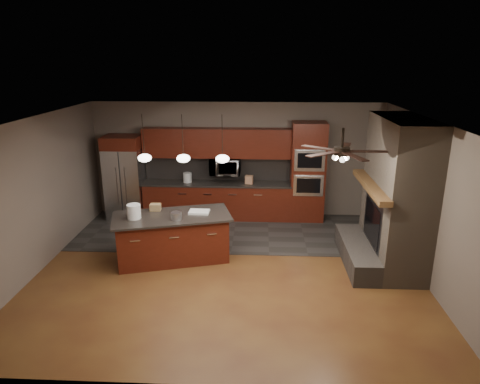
# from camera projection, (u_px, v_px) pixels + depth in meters

# --- Properties ---
(ground) EXTENTS (7.00, 7.00, 0.00)m
(ground) POSITION_uv_depth(u_px,v_px,m) (228.00, 269.00, 8.05)
(ground) COLOR brown
(ground) RESTS_ON ground
(ceiling) EXTENTS (7.00, 6.00, 0.02)m
(ceiling) POSITION_uv_depth(u_px,v_px,m) (227.00, 120.00, 7.20)
(ceiling) COLOR white
(ceiling) RESTS_ON back_wall
(back_wall) EXTENTS (7.00, 0.02, 2.80)m
(back_wall) POSITION_uv_depth(u_px,v_px,m) (237.00, 160.00, 10.48)
(back_wall) COLOR #63584F
(back_wall) RESTS_ON ground
(right_wall) EXTENTS (0.02, 6.00, 2.80)m
(right_wall) POSITION_uv_depth(u_px,v_px,m) (427.00, 201.00, 7.46)
(right_wall) COLOR #63584F
(right_wall) RESTS_ON ground
(left_wall) EXTENTS (0.02, 6.00, 2.80)m
(left_wall) POSITION_uv_depth(u_px,v_px,m) (36.00, 195.00, 7.79)
(left_wall) COLOR #63584F
(left_wall) RESTS_ON ground
(slate_tile_patch) EXTENTS (7.00, 2.40, 0.01)m
(slate_tile_patch) POSITION_uv_depth(u_px,v_px,m) (234.00, 231.00, 9.76)
(slate_tile_patch) COLOR #302D2B
(slate_tile_patch) RESTS_ON ground
(fireplace_column) EXTENTS (1.30, 2.10, 2.80)m
(fireplace_column) POSITION_uv_depth(u_px,v_px,m) (393.00, 199.00, 7.90)
(fireplace_column) COLOR brown
(fireplace_column) RESTS_ON ground
(back_cabinetry) EXTENTS (3.59, 0.64, 2.20)m
(back_cabinetry) POSITION_uv_depth(u_px,v_px,m) (217.00, 182.00, 10.41)
(back_cabinetry) COLOR #54190F
(back_cabinetry) RESTS_ON ground
(oven_tower) EXTENTS (0.80, 0.63, 2.38)m
(oven_tower) POSITION_uv_depth(u_px,v_px,m) (308.00, 172.00, 10.17)
(oven_tower) COLOR #54190F
(oven_tower) RESTS_ON ground
(microwave) EXTENTS (0.73, 0.41, 0.50)m
(microwave) POSITION_uv_depth(u_px,v_px,m) (225.00, 166.00, 10.29)
(microwave) COLOR silver
(microwave) RESTS_ON back_cabinetry
(refrigerator) EXTENTS (0.87, 0.75, 2.04)m
(refrigerator) POSITION_uv_depth(u_px,v_px,m) (125.00, 178.00, 10.36)
(refrigerator) COLOR silver
(refrigerator) RESTS_ON ground
(kitchen_island) EXTENTS (2.41, 1.57, 0.92)m
(kitchen_island) POSITION_uv_depth(u_px,v_px,m) (173.00, 237.00, 8.30)
(kitchen_island) COLOR #54190F
(kitchen_island) RESTS_ON ground
(white_bucket) EXTENTS (0.31, 0.31, 0.27)m
(white_bucket) POSITION_uv_depth(u_px,v_px,m) (134.00, 212.00, 7.97)
(white_bucket) COLOR white
(white_bucket) RESTS_ON kitchen_island
(paint_can) EXTENTS (0.22, 0.22, 0.14)m
(paint_can) POSITION_uv_depth(u_px,v_px,m) (176.00, 216.00, 7.95)
(paint_can) COLOR silver
(paint_can) RESTS_ON kitchen_island
(paint_tray) EXTENTS (0.40, 0.28, 0.04)m
(paint_tray) POSITION_uv_depth(u_px,v_px,m) (199.00, 212.00, 8.29)
(paint_tray) COLOR white
(paint_tray) RESTS_ON kitchen_island
(cardboard_box) EXTENTS (0.22, 0.16, 0.13)m
(cardboard_box) POSITION_uv_depth(u_px,v_px,m) (155.00, 207.00, 8.41)
(cardboard_box) COLOR #93744C
(cardboard_box) RESTS_ON kitchen_island
(counter_bucket) EXTENTS (0.26, 0.26, 0.23)m
(counter_bucket) POSITION_uv_depth(u_px,v_px,m) (187.00, 178.00, 10.37)
(counter_bucket) COLOR silver
(counter_bucket) RESTS_ON back_cabinetry
(counter_box) EXTENTS (0.20, 0.17, 0.20)m
(counter_box) POSITION_uv_depth(u_px,v_px,m) (249.00, 180.00, 10.25)
(counter_box) COLOR #B07B5A
(counter_box) RESTS_ON back_cabinetry
(pendant_left) EXTENTS (0.26, 0.26, 0.92)m
(pendant_left) POSITION_uv_depth(u_px,v_px,m) (145.00, 158.00, 8.20)
(pendant_left) COLOR black
(pendant_left) RESTS_ON ceiling
(pendant_center) EXTENTS (0.26, 0.26, 0.92)m
(pendant_center) POSITION_uv_depth(u_px,v_px,m) (183.00, 158.00, 8.16)
(pendant_center) COLOR black
(pendant_center) RESTS_ON ceiling
(pendant_right) EXTENTS (0.26, 0.26, 0.92)m
(pendant_right) POSITION_uv_depth(u_px,v_px,m) (222.00, 159.00, 8.13)
(pendant_right) COLOR black
(pendant_right) RESTS_ON ceiling
(ceiling_fan) EXTENTS (1.27, 1.33, 0.41)m
(ceiling_fan) POSITION_uv_depth(u_px,v_px,m) (342.00, 151.00, 6.46)
(ceiling_fan) COLOR black
(ceiling_fan) RESTS_ON ceiling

